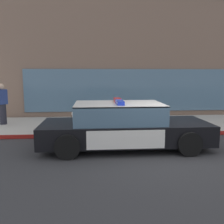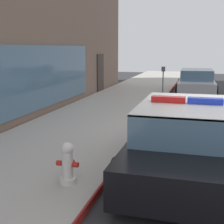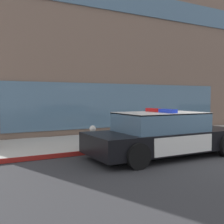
% 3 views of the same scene
% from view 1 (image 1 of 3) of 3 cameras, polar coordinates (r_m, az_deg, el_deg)
% --- Properties ---
extents(ground, '(48.00, 48.00, 0.00)m').
position_cam_1_polar(ground, '(7.32, 12.69, -9.23)').
color(ground, '#303033').
extents(sidewalk, '(48.00, 3.60, 0.15)m').
position_cam_1_polar(sidewalk, '(10.81, 6.88, -2.85)').
color(sidewalk, '#B2ADA3').
rests_on(sidewalk, ground).
extents(curb_red_paint, '(28.80, 0.04, 0.14)m').
position_cam_1_polar(curb_red_paint, '(9.08, 9.13, -5.12)').
color(curb_red_paint, maroon).
rests_on(curb_red_paint, ground).
extents(storefront_building, '(19.46, 10.27, 9.04)m').
position_cam_1_polar(storefront_building, '(18.12, 11.40, 15.79)').
color(storefront_building, '#7A6051').
rests_on(storefront_building, ground).
extents(police_cruiser, '(5.05, 2.13, 1.49)m').
position_cam_1_polar(police_cruiser, '(7.50, 2.60, -3.22)').
color(police_cruiser, black).
rests_on(police_cruiser, ground).
extents(fire_hydrant, '(0.34, 0.39, 0.73)m').
position_cam_1_polar(fire_hydrant, '(9.32, -8.70, -2.08)').
color(fire_hydrant, silver).
rests_on(fire_hydrant, sidewalk).
extents(pedestrian_on_sidewalk, '(0.48, 0.45, 1.71)m').
position_cam_1_polar(pedestrian_on_sidewalk, '(11.22, -24.20, 1.72)').
color(pedestrian_on_sidewalk, '#23232D').
rests_on(pedestrian_on_sidewalk, sidewalk).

